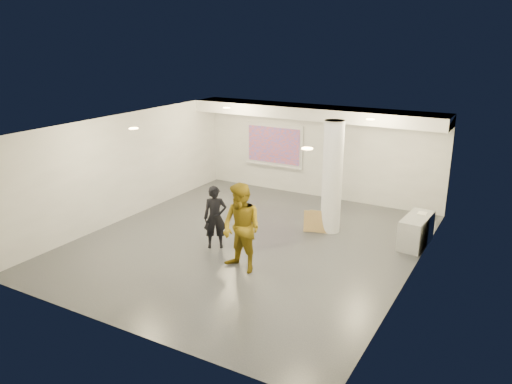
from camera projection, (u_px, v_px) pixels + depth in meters
The scene contains 19 objects.
floor at pixel (248, 243), 12.69m from camera, with size 8.00×9.00×0.01m, color #383B40.
ceiling at pixel (248, 126), 11.79m from camera, with size 8.00×9.00×0.01m, color silver.
wall_back at pixel (319, 151), 15.98m from camera, with size 8.00×0.01×3.00m, color silver.
wall_front at pixel (115, 253), 8.50m from camera, with size 8.00×0.01×3.00m, color silver.
wall_left at pixel (126, 166), 14.12m from camera, with size 0.01×9.00×3.00m, color silver.
wall_right at pixel (414, 214), 10.36m from camera, with size 0.01×9.00×3.00m, color silver.
soffit_band at pixel (314, 112), 15.13m from camera, with size 8.00×1.10×0.36m, color white.
downlight_nw at pixel (227, 108), 14.91m from camera, with size 0.22×0.22×0.02m, color #FCCB81.
downlight_ne at pixel (370, 119), 12.84m from camera, with size 0.22×0.22×0.02m, color #FCCB81.
downlight_sw at pixel (134, 128), 11.59m from camera, with size 0.22×0.22×0.02m, color #FCCB81.
downlight_se at pixel (307, 149), 9.52m from camera, with size 0.22×0.22×0.02m, color #FCCB81.
column at pixel (332, 177), 13.03m from camera, with size 0.52×0.52×3.00m, color white.
projection_screen at pixel (274, 146), 16.68m from camera, with size 2.10×0.13×1.42m.
credenza at pixel (416, 231), 12.45m from camera, with size 0.55×1.31×0.76m, color #9A9D9F.
papers_stack at pixel (422, 213), 12.53m from camera, with size 0.22×0.28×0.02m, color white.
cardboard_back at pixel (314, 221), 13.37m from camera, with size 0.53×0.05×0.58m, color #A07F48.
cardboard_front at pixel (319, 222), 13.32m from camera, with size 0.53×0.05×0.59m, color #A07F48.
woman at pixel (215, 217), 12.22m from camera, with size 0.57×0.38×1.57m, color black.
man at pixel (241, 228), 10.93m from camera, with size 0.98×0.76×2.01m, color olive.
Camera 1 is at (5.94, -10.10, 5.03)m, focal length 35.00 mm.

